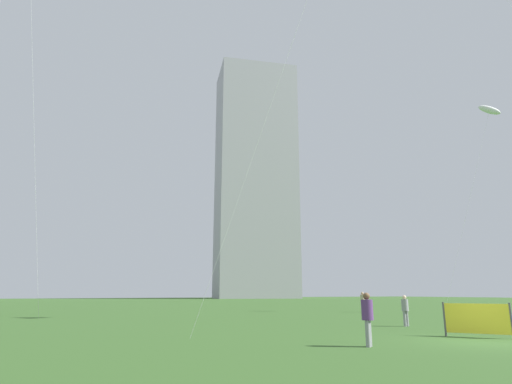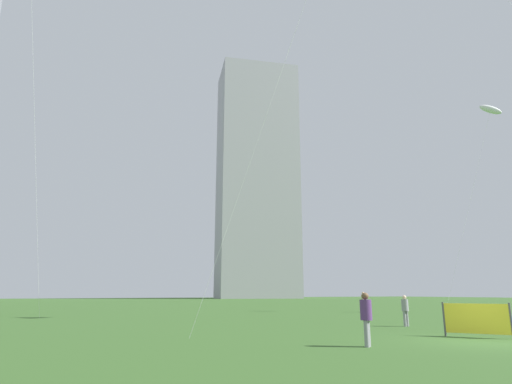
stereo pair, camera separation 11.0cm
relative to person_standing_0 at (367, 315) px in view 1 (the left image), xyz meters
name	(u,v)px [view 1 (the left image)]	position (x,y,z in m)	size (l,w,h in m)	color
ground	(484,343)	(4.61, -1.01, -1.03)	(280.00, 280.00, 0.00)	#335623
person_standing_0	(367,315)	(0.00, 0.00, 0.00)	(0.40, 0.40, 1.79)	gray
person_standing_1	(405,308)	(8.05, 5.88, -0.08)	(0.37, 0.37, 1.65)	gray
person_standing_4	(363,300)	(17.88, 20.28, 0.03)	(0.41, 0.41, 1.85)	#2D2D33
kite_flying_2	(489,110)	(29.44, 12.87, 18.82)	(8.00, 3.22, 20.68)	silver
distant_highrise_1	(255,179)	(54.38, 110.50, 37.52)	(25.00, 18.29, 77.10)	#939399
event_banner	(477,319)	(6.11, 0.24, -0.29)	(1.40, 2.17, 1.40)	#4C4C4C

